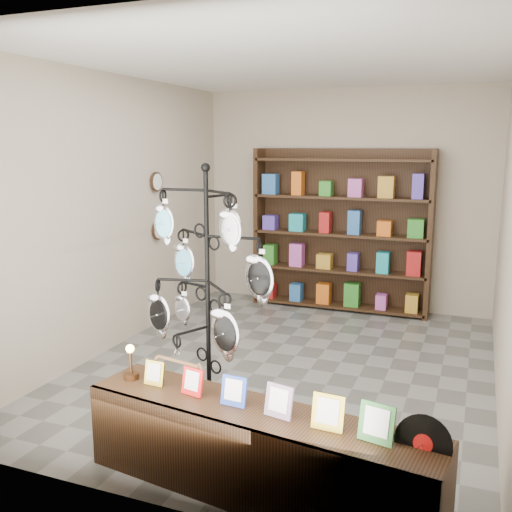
% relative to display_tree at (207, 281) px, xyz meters
% --- Properties ---
extents(ground, '(5.00, 5.00, 0.00)m').
position_rel_display_tree_xyz_m(ground, '(0.15, 1.50, -1.22)').
color(ground, slate).
rests_on(ground, ground).
extents(room_envelope, '(5.00, 5.00, 5.00)m').
position_rel_display_tree_xyz_m(room_envelope, '(0.15, 1.50, 0.63)').
color(room_envelope, '#AC9F8A').
rests_on(room_envelope, ground).
extents(display_tree, '(1.12, 1.10, 2.12)m').
position_rel_display_tree_xyz_m(display_tree, '(0.00, 0.00, 0.00)').
color(display_tree, black).
rests_on(display_tree, ground).
extents(front_shelf, '(2.44, 0.81, 0.85)m').
position_rel_display_tree_xyz_m(front_shelf, '(0.66, -0.67, -0.93)').
color(front_shelf, black).
rests_on(front_shelf, ground).
extents(back_shelving, '(2.42, 0.36, 2.20)m').
position_rel_display_tree_xyz_m(back_shelving, '(0.15, 3.79, -0.19)').
color(back_shelving, black).
rests_on(back_shelving, ground).
extents(wall_clocks, '(0.03, 0.24, 0.84)m').
position_rel_display_tree_xyz_m(wall_clocks, '(-1.82, 2.30, 0.28)').
color(wall_clocks, black).
rests_on(wall_clocks, ground).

